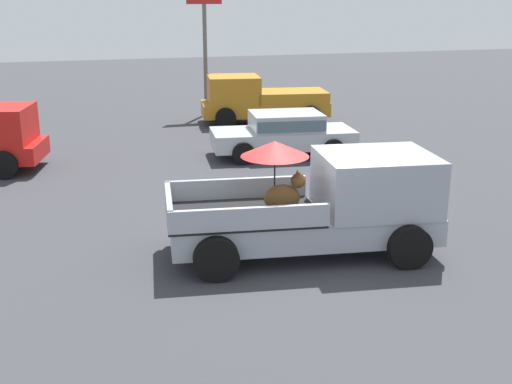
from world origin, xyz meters
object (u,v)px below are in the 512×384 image
at_px(pickup_truck_main, 327,204).
at_px(pickup_truck_far, 259,100).
at_px(parked_sedan_near, 284,132).
at_px(motel_sign, 205,22).

xyz_separation_m(pickup_truck_main, pickup_truck_far, (2.54, 12.97, -0.09)).
distance_m(parked_sedan_near, motel_sign, 8.23).
relative_size(pickup_truck_main, pickup_truck_far, 1.05).
relative_size(pickup_truck_main, parked_sedan_near, 1.17).
bearing_deg(motel_sign, pickup_truck_far, -55.44).
height_order(pickup_truck_main, parked_sedan_near, pickup_truck_main).
height_order(pickup_truck_far, parked_sedan_near, pickup_truck_far).
relative_size(pickup_truck_far, parked_sedan_near, 1.12).
distance_m(pickup_truck_main, motel_sign, 15.54).
xyz_separation_m(parked_sedan_near, motel_sign, (-0.77, 7.65, 2.96)).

